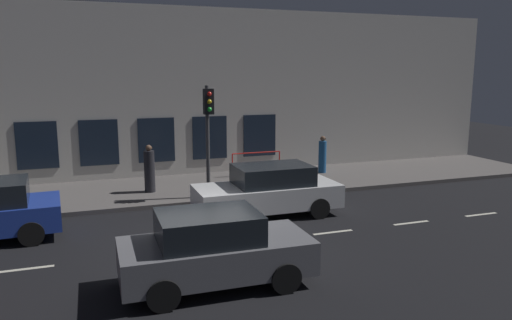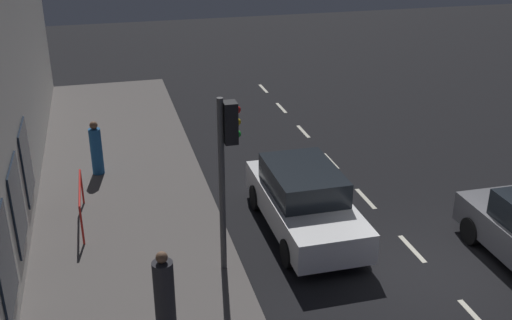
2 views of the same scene
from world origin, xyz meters
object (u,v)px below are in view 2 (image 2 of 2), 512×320
object	(u,v)px
parked_car_2	(304,200)
pedestrian_0	(165,296)
traffic_light	(227,152)
pedestrian_1	(96,150)

from	to	relation	value
parked_car_2	pedestrian_0	size ratio (longest dim) A/B	2.61
traffic_light	parked_car_2	bearing A→B (deg)	-147.84
parked_car_2	pedestrian_1	world-z (taller)	pedestrian_1
traffic_light	pedestrian_1	size ratio (longest dim) A/B	2.41
parked_car_2	pedestrian_1	xyz separation A→B (m)	(4.74, -4.26, 0.09)
traffic_light	pedestrian_1	xyz separation A→B (m)	(2.60, -5.61, -1.94)
pedestrian_0	parked_car_2	bearing A→B (deg)	28.82
pedestrian_1	pedestrian_0	bearing A→B (deg)	-47.06
pedestrian_1	traffic_light	bearing A→B (deg)	-30.13
traffic_light	parked_car_2	world-z (taller)	traffic_light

